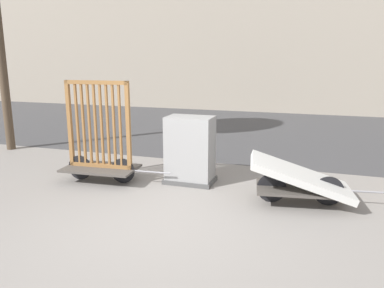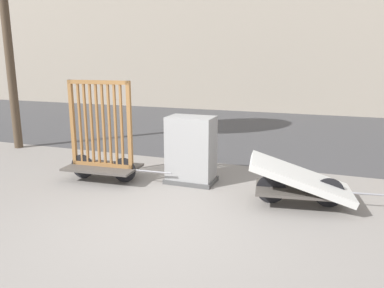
# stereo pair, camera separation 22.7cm
# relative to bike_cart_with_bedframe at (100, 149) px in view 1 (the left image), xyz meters

# --- Properties ---
(ground_plane) EXTENTS (60.00, 60.00, 0.00)m
(ground_plane) POSITION_rel_bike_cart_with_bedframe_xyz_m (1.80, -1.41, -0.63)
(ground_plane) COLOR gray
(road_strip) EXTENTS (56.00, 8.46, 0.01)m
(road_strip) POSITION_rel_bike_cart_with_bedframe_xyz_m (1.80, 6.13, -0.63)
(road_strip) COLOR #424244
(road_strip) RESTS_ON ground_plane
(bike_cart_with_bedframe) EXTENTS (2.08, 0.88, 1.89)m
(bike_cart_with_bedframe) POSITION_rel_bike_cart_with_bedframe_xyz_m (0.00, 0.00, 0.00)
(bike_cart_with_bedframe) COLOR #4C4742
(bike_cart_with_bedframe) RESTS_ON ground_plane
(bike_cart_with_mattress) EXTENTS (2.21, 1.13, 0.76)m
(bike_cart_with_mattress) POSITION_rel_bike_cart_with_bedframe_xyz_m (3.61, 0.00, -0.23)
(bike_cart_with_mattress) COLOR #4C4742
(bike_cart_with_mattress) RESTS_ON ground_plane
(utility_cabinet) EXTENTS (0.91, 0.61, 1.24)m
(utility_cabinet) POSITION_rel_bike_cart_with_bedframe_xyz_m (1.61, 0.47, -0.05)
(utility_cabinet) COLOR #4C4C4C
(utility_cabinet) RESTS_ON ground_plane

